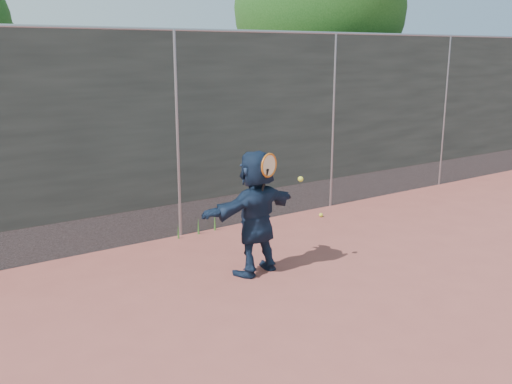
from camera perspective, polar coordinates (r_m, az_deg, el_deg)
ground at (r=6.04m, az=7.93°, el=-12.88°), size 80.00×80.00×0.00m
player at (r=7.01m, az=0.00°, el=-2.06°), size 1.50×0.69×1.56m
ball_ground at (r=9.64m, az=6.51°, el=-2.30°), size 0.07×0.07×0.07m
fence at (r=8.39m, az=-7.93°, el=6.06°), size 20.00×0.06×3.03m
swing_action at (r=6.77m, az=1.61°, el=2.39°), size 0.67×0.14×0.51m
tree_right at (r=12.83m, az=6.86°, el=17.32°), size 3.78×3.60×5.39m
weed_clump at (r=8.74m, az=-5.54°, el=-3.30°), size 0.68×0.07×0.30m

